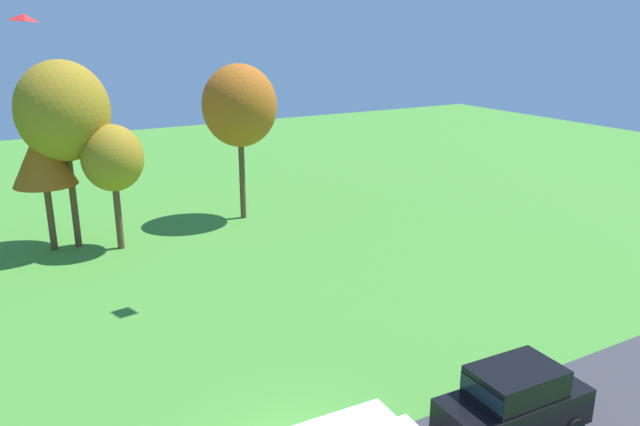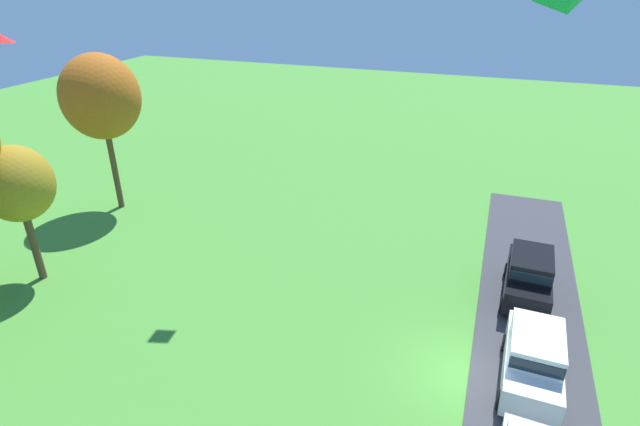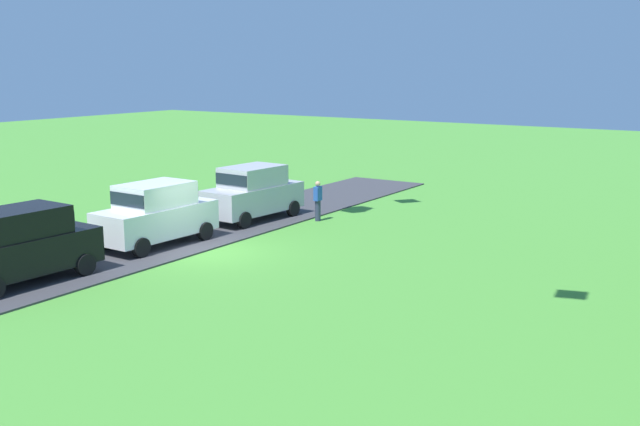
% 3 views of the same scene
% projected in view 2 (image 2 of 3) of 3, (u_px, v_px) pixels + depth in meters
% --- Properties ---
extents(ground_plane, '(120.00, 120.00, 0.00)m').
position_uv_depth(ground_plane, '(462.00, 375.00, 18.83)').
color(ground_plane, '#478E33').
extents(pavement_strip, '(36.00, 4.40, 0.06)m').
position_uv_depth(pavement_strip, '(531.00, 391.00, 18.08)').
color(pavement_strip, '#38383D').
rests_on(pavement_strip, ground).
extents(car_suv_by_flagpole, '(4.66, 2.17, 2.28)m').
position_uv_depth(car_suv_by_flagpole, '(534.00, 357.00, 17.84)').
color(car_suv_by_flagpole, white).
rests_on(car_suv_by_flagpole, ground).
extents(car_suv_far_end, '(4.67, 2.19, 2.28)m').
position_uv_depth(car_suv_far_end, '(529.00, 275.00, 22.64)').
color(car_suv_far_end, black).
rests_on(car_suv_far_end, ground).
extents(tree_right_of_center, '(3.23, 3.23, 6.82)m').
position_uv_depth(tree_right_of_center, '(17.00, 185.00, 22.57)').
color(tree_right_of_center, brown).
rests_on(tree_right_of_center, ground).
extents(tree_far_left, '(4.53, 4.53, 9.57)m').
position_uv_depth(tree_far_left, '(101.00, 97.00, 29.04)').
color(tree_far_left, brown).
rests_on(tree_far_left, ground).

